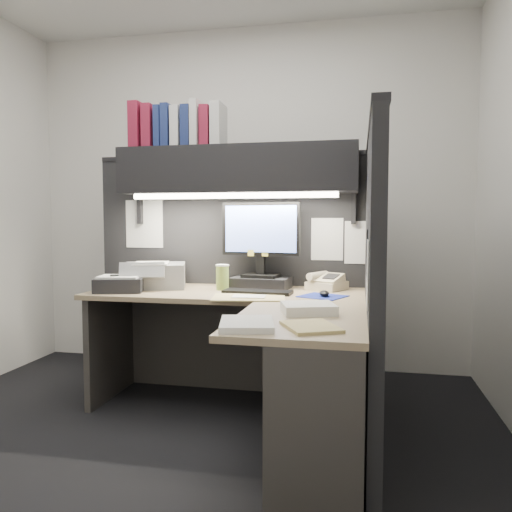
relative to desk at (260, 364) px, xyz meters
name	(u,v)px	position (x,y,z in m)	size (l,w,h in m)	color
floor	(182,441)	(-0.43, 0.00, -0.44)	(3.50, 3.50, 0.00)	black
wall_back	(245,199)	(-0.43, 1.50, 0.91)	(3.50, 0.04, 2.70)	silver
partition_back	(231,274)	(-0.40, 0.93, 0.36)	(1.90, 0.06, 1.60)	black
partition_right	(372,293)	(0.55, 0.18, 0.36)	(0.06, 1.50, 1.60)	black
desk	(260,364)	(0.00, 0.00, 0.00)	(1.70, 1.53, 0.73)	#9A8262
overhead_shelf	(238,170)	(-0.30, 0.75, 1.06)	(1.55, 0.34, 0.30)	black
task_light_tube	(232,196)	(-0.30, 0.61, 0.89)	(0.04, 0.04, 1.32)	white
monitor	(261,255)	(-0.14, 0.74, 0.51)	(0.52, 0.26, 0.56)	black
keyboard	(258,292)	(-0.12, 0.50, 0.30)	(0.42, 0.14, 0.02)	black
mousepad	(323,296)	(0.28, 0.46, 0.29)	(0.24, 0.22, 0.00)	navy
mouse	(324,293)	(0.29, 0.45, 0.31)	(0.06, 0.09, 0.03)	black
telephone	(327,283)	(0.28, 0.78, 0.33)	(0.20, 0.21, 0.08)	beige
coffee_cup	(222,278)	(-0.37, 0.62, 0.36)	(0.08, 0.08, 0.15)	#ABBF4C
printer	(154,275)	(-0.85, 0.65, 0.37)	(0.40, 0.34, 0.16)	gray
notebook_stack	(120,284)	(-0.98, 0.43, 0.33)	(0.29, 0.24, 0.09)	black
open_folder	(249,297)	(-0.13, 0.32, 0.29)	(0.41, 0.27, 0.01)	tan
paper_stack_a	(308,308)	(0.25, -0.08, 0.31)	(0.24, 0.21, 0.05)	white
paper_stack_b	(247,324)	(0.03, -0.45, 0.30)	(0.22, 0.27, 0.03)	white
manila_stack	(311,327)	(0.29, -0.42, 0.29)	(0.20, 0.25, 0.01)	tan
binder_row	(179,128)	(-0.71, 0.76, 1.35)	(0.61, 0.25, 0.31)	maroon
pinned_papers	(278,240)	(0.00, 0.56, 0.61)	(1.76, 1.31, 0.51)	white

